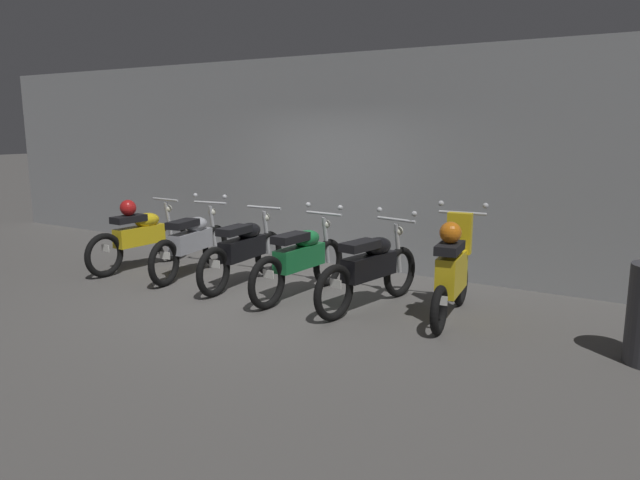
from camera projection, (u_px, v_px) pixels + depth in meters
name	position (u px, v px, depth m)	size (l,w,h in m)	color
ground_plane	(258.00, 295.00, 7.72)	(80.00, 80.00, 0.00)	#565451
back_wall	(342.00, 162.00, 9.26)	(16.00, 0.30, 3.23)	gray
motorbike_slot_0	(140.00, 235.00, 9.09)	(0.56, 1.95, 1.08)	black
motorbike_slot_1	(192.00, 242.00, 8.68)	(0.58, 1.94, 1.15)	black
motorbike_slot_2	(244.00, 250.00, 8.16)	(0.56, 1.95, 1.03)	black
motorbike_slot_3	(301.00, 259.00, 7.60)	(0.59, 1.95, 1.15)	black
motorbike_slot_4	(371.00, 268.00, 7.12)	(0.61, 1.93, 1.15)	black
motorbike_slot_5	(452.00, 270.00, 6.71)	(0.59, 1.68, 1.29)	black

